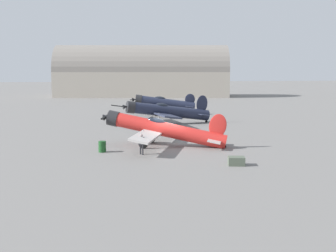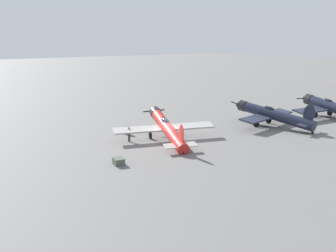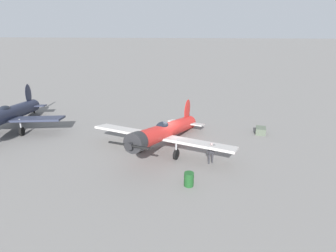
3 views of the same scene
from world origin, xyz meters
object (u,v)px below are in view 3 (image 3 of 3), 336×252
(airplane_foreground, at_px, (165,131))
(equipment_crate, at_px, (261,131))
(ground_crew_mechanic, at_px, (211,151))
(airplane_mid_apron, at_px, (8,115))
(fuel_drum, at_px, (189,179))

(airplane_foreground, distance_m, equipment_crate, 9.47)
(ground_crew_mechanic, bearing_deg, airplane_foreground, -154.35)
(airplane_mid_apron, bearing_deg, ground_crew_mechanic, 66.35)
(airplane_foreground, xyz_separation_m, airplane_mid_apron, (2.72, 15.05, 0.11))
(airplane_mid_apron, distance_m, equipment_crate, 23.62)
(equipment_crate, bearing_deg, airplane_mid_apron, 93.10)
(airplane_foreground, distance_m, fuel_drum, 5.75)
(fuel_drum, bearing_deg, ground_crew_mechanic, -26.67)
(airplane_foreground, bearing_deg, fuel_drum, 40.40)
(ground_crew_mechanic, distance_m, equipment_crate, 7.99)
(ground_crew_mechanic, xyz_separation_m, fuel_drum, (-3.07, 1.54, -0.55))
(airplane_foreground, xyz_separation_m, ground_crew_mechanic, (-2.22, -3.53, -0.51))
(ground_crew_mechanic, bearing_deg, airplane_mid_apron, -137.07)
(airplane_foreground, distance_m, airplane_mid_apron, 15.29)
(ground_crew_mechanic, bearing_deg, equipment_crate, 109.13)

